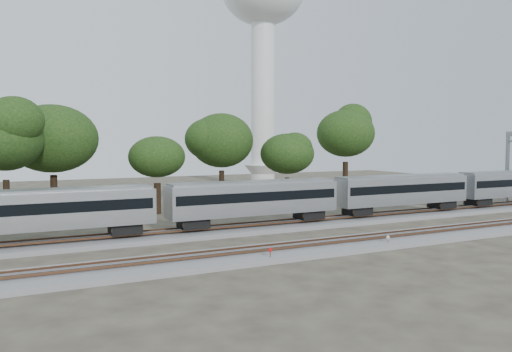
{
  "coord_description": "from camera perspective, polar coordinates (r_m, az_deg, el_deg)",
  "views": [
    {
      "loc": [
        -14.62,
        -36.08,
        8.45
      ],
      "look_at": [
        5.62,
        5.0,
        5.25
      ],
      "focal_mm": 35.0,
      "sensor_mm": 36.0,
      "label": 1
    }
  ],
  "objects": [
    {
      "name": "ground",
      "position": [
        39.84,
        -4.11,
        -8.25
      ],
      "size": [
        160.0,
        160.0,
        0.0
      ],
      "primitive_type": "plane",
      "color": "#383328",
      "rests_on": "ground"
    },
    {
      "name": "track_far",
      "position": [
        45.31,
        -6.99,
        -6.51
      ],
      "size": [
        160.0,
        5.0,
        0.73
      ],
      "color": "slate",
      "rests_on": "ground"
    },
    {
      "name": "track_near",
      "position": [
        36.21,
        -1.7,
        -9.16
      ],
      "size": [
        160.0,
        5.0,
        0.73
      ],
      "color": "slate",
      "rests_on": "ground"
    },
    {
      "name": "train",
      "position": [
        51.82,
        9.0,
        -1.95
      ],
      "size": [
        105.66,
        3.01,
        4.44
      ],
      "color": "#B7BABF",
      "rests_on": "ground"
    },
    {
      "name": "switch_stand_red",
      "position": [
        35.09,
        1.64,
        -8.8
      ],
      "size": [
        0.33,
        0.13,
        1.06
      ],
      "rotation": [
        0.0,
        0.0,
        0.31
      ],
      "color": "#512D19",
      "rests_on": "ground"
    },
    {
      "name": "switch_stand_white",
      "position": [
        41.3,
        14.85,
        -7.06
      ],
      "size": [
        0.31,
        0.06,
        0.97
      ],
      "rotation": [
        0.0,
        0.0,
        0.09
      ],
      "color": "#512D19",
      "rests_on": "ground"
    },
    {
      "name": "switch_lever",
      "position": [
        37.95,
        8.27,
        -8.67
      ],
      "size": [
        0.51,
        0.32,
        0.3
      ],
      "primitive_type": "cube",
      "rotation": [
        0.0,
        0.0,
        -0.04
      ],
      "color": "#512D19",
      "rests_on": "ground"
    },
    {
      "name": "water_tower",
      "position": [
        92.1,
        0.81,
        17.97
      ],
      "size": [
        14.96,
        14.96,
        41.42
      ],
      "color": "silver",
      "rests_on": "ground"
    },
    {
      "name": "tree_2",
      "position": [
        54.01,
        -26.79,
        3.84
      ],
      "size": [
        8.86,
        8.86,
        12.5
      ],
      "color": "black",
      "rests_on": "ground"
    },
    {
      "name": "tree_3",
      "position": [
        59.49,
        -22.23,
        3.96
      ],
      "size": [
        8.87,
        8.87,
        12.5
      ],
      "color": "black",
      "rests_on": "ground"
    },
    {
      "name": "tree_4",
      "position": [
        58.82,
        -11.25,
        2.13
      ],
      "size": [
        6.75,
        6.75,
        9.51
      ],
      "color": "black",
      "rests_on": "ground"
    },
    {
      "name": "tree_5",
      "position": [
        65.42,
        -3.97,
        4.05
      ],
      "size": [
        8.67,
        8.67,
        12.23
      ],
      "color": "black",
      "rests_on": "ground"
    },
    {
      "name": "tree_6",
      "position": [
        65.43,
        3.59,
        2.53
      ],
      "size": [
        6.92,
        6.92,
        9.75
      ],
      "color": "black",
      "rests_on": "ground"
    },
    {
      "name": "tree_7",
      "position": [
        79.76,
        10.23,
        4.81
      ],
      "size": [
        9.83,
        9.83,
        13.86
      ],
      "color": "black",
      "rests_on": "ground"
    }
  ]
}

